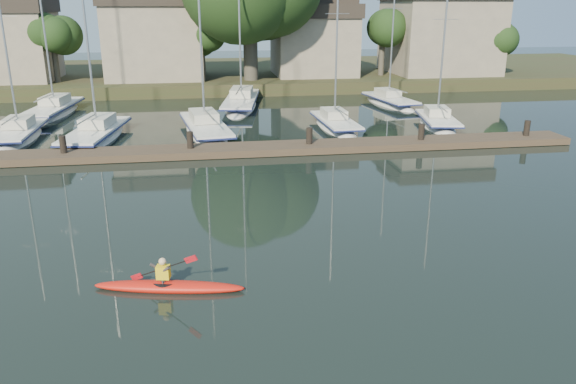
{
  "coord_description": "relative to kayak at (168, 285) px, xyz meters",
  "views": [
    {
      "loc": [
        -2.42,
        -13.49,
        7.15
      ],
      "look_at": [
        0.33,
        4.04,
        1.2
      ],
      "focal_mm": 35.0,
      "sensor_mm": 36.0,
      "label": 1
    }
  ],
  "objects": [
    {
      "name": "dock",
      "position": [
        3.48,
        13.96,
        0.05
      ],
      "size": [
        34.0,
        2.0,
        1.8
      ],
      "color": "#4C3A2B",
      "rests_on": "ground"
    },
    {
      "name": "sailboat_7",
      "position": [
        15.13,
        26.76,
        -0.33
      ],
      "size": [
        2.99,
        7.58,
        11.9
      ],
      "rotation": [
        0.0,
        0.0,
        0.15
      ],
      "color": "white",
      "rests_on": "ground"
    },
    {
      "name": "shore",
      "position": [
        5.1,
        40.25,
        3.07
      ],
      "size": [
        90.0,
        25.25,
        12.75
      ],
      "color": "#2C361B",
      "rests_on": "ground"
    },
    {
      "name": "sailboat_2",
      "position": [
        1.3,
        18.94,
        -0.35
      ],
      "size": [
        3.38,
        9.38,
        15.19
      ],
      "rotation": [
        0.0,
        0.0,
        0.14
      ],
      "color": "white",
      "rests_on": "ground"
    },
    {
      "name": "sailboat_4",
      "position": [
        15.53,
        18.88,
        -0.33
      ],
      "size": [
        3.17,
        6.75,
        11.04
      ],
      "rotation": [
        0.0,
        0.0,
        -0.2
      ],
      "color": "white",
      "rests_on": "ground"
    },
    {
      "name": "sailboat_1",
      "position": [
        -4.73,
        18.29,
        -0.35
      ],
      "size": [
        3.41,
        8.92,
        14.23
      ],
      "rotation": [
        0.0,
        0.0,
        -0.15
      ],
      "color": "white",
      "rests_on": "ground"
    },
    {
      "name": "sailboat_3",
      "position": [
        9.14,
        19.28,
        -0.33
      ],
      "size": [
        2.12,
        7.21,
        11.53
      ],
      "rotation": [
        0.0,
        0.0,
        0.03
      ],
      "color": "white",
      "rests_on": "ground"
    },
    {
      "name": "ground",
      "position": [
        3.48,
        -0.04,
        -0.16
      ],
      "size": [
        160.0,
        160.0,
        0.0
      ],
      "primitive_type": "plane",
      "color": "black",
      "rests_on": "ground"
    },
    {
      "name": "sailboat_0",
      "position": [
        -9.05,
        19.08,
        -0.34
      ],
      "size": [
        2.13,
        7.25,
        11.46
      ],
      "rotation": [
        0.0,
        0.0,
        0.02
      ],
      "color": "white",
      "rests_on": "ground"
    },
    {
      "name": "sailboat_6",
      "position": [
        4.05,
        27.67,
        -0.35
      ],
      "size": [
        3.94,
        10.92,
        17.01
      ],
      "rotation": [
        0.0,
        0.0,
        -0.16
      ],
      "color": "white",
      "rests_on": "ground"
    },
    {
      "name": "sailboat_5",
      "position": [
        -8.85,
        26.53,
        -0.34
      ],
      "size": [
        3.05,
        9.29,
        15.11
      ],
      "rotation": [
        0.0,
        0.0,
        -0.1
      ],
      "color": "white",
      "rests_on": "ground"
    },
    {
      "name": "kayak",
      "position": [
        0.0,
        0.0,
        0.0
      ],
      "size": [
        4.04,
        1.32,
        1.28
      ],
      "rotation": [
        0.0,
        0.0,
        -0.2
      ],
      "color": "red",
      "rests_on": "ground"
    }
  ]
}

